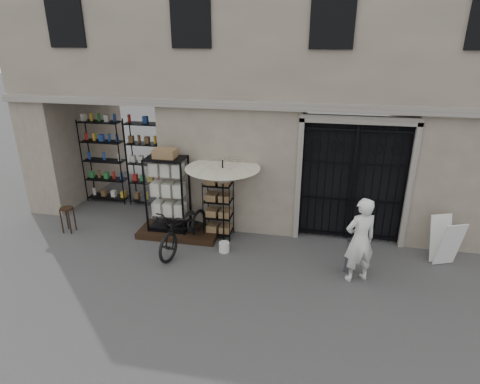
% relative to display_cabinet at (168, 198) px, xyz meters
% --- Properties ---
extents(ground, '(80.00, 80.00, 0.00)m').
position_rel_display_cabinet_xyz_m(ground, '(2.64, -1.59, -0.99)').
color(ground, '#232326').
rests_on(ground, ground).
extents(main_building, '(14.00, 4.00, 9.00)m').
position_rel_display_cabinet_xyz_m(main_building, '(2.64, 2.41, 3.51)').
color(main_building, gray).
rests_on(main_building, ground).
extents(shop_recess, '(3.00, 1.70, 3.00)m').
position_rel_display_cabinet_xyz_m(shop_recess, '(-1.86, 1.21, 0.51)').
color(shop_recess, black).
rests_on(shop_recess, ground).
extents(shop_shelving, '(2.70, 0.50, 2.50)m').
position_rel_display_cabinet_xyz_m(shop_shelving, '(-1.91, 1.71, 0.26)').
color(shop_shelving, black).
rests_on(shop_shelving, ground).
extents(iron_gate, '(2.50, 0.21, 3.00)m').
position_rel_display_cabinet_xyz_m(iron_gate, '(4.39, 0.69, 0.51)').
color(iron_gate, black).
rests_on(iron_gate, ground).
extents(step_platform, '(2.00, 0.90, 0.15)m').
position_rel_display_cabinet_xyz_m(step_platform, '(0.24, -0.04, -0.91)').
color(step_platform, black).
rests_on(step_platform, ground).
extents(display_cabinet, '(1.08, 0.88, 2.02)m').
position_rel_display_cabinet_xyz_m(display_cabinet, '(0.00, 0.00, 0.00)').
color(display_cabinet, black).
rests_on(display_cabinet, step_platform).
extents(wire_rack, '(0.68, 0.51, 1.49)m').
position_rel_display_cabinet_xyz_m(wire_rack, '(1.25, 0.09, -0.26)').
color(wire_rack, black).
rests_on(wire_rack, ground).
extents(market_umbrella, '(1.68, 1.71, 2.49)m').
position_rel_display_cabinet_xyz_m(market_umbrella, '(1.42, -0.08, 0.80)').
color(market_umbrella, black).
rests_on(market_umbrella, ground).
extents(white_bucket, '(0.27, 0.27, 0.24)m').
position_rel_display_cabinet_xyz_m(white_bucket, '(1.56, -0.63, -0.87)').
color(white_bucket, silver).
rests_on(white_bucket, ground).
extents(bicycle, '(0.94, 1.22, 2.07)m').
position_rel_display_cabinet_xyz_m(bicycle, '(0.61, -0.64, -0.99)').
color(bicycle, black).
rests_on(bicycle, ground).
extents(wooden_stool, '(0.42, 0.42, 0.67)m').
position_rel_display_cabinet_xyz_m(wooden_stool, '(-2.59, -0.40, -0.64)').
color(wooden_stool, black).
rests_on(wooden_stool, ground).
extents(steel_bollard, '(0.18, 0.18, 0.75)m').
position_rel_display_cabinet_xyz_m(steel_bollard, '(4.34, -0.96, -0.61)').
color(steel_bollard, slate).
rests_on(steel_bollard, ground).
extents(shopkeeper, '(1.39, 1.93, 0.44)m').
position_rel_display_cabinet_xyz_m(shopkeeper, '(4.49, -1.20, -0.99)').
color(shopkeeper, silver).
rests_on(shopkeeper, ground).
extents(easel_sign, '(0.67, 0.71, 1.05)m').
position_rel_display_cabinet_xyz_m(easel_sign, '(6.41, -0.18, -0.45)').
color(easel_sign, silver).
rests_on(easel_sign, ground).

